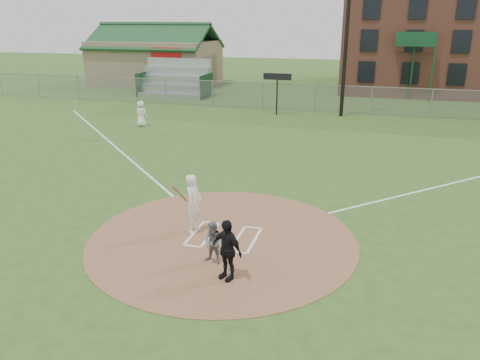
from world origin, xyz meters
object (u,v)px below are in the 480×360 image
(home_plate, at_px, (226,241))
(catcher, at_px, (214,243))
(ondeck_player, at_px, (141,114))
(batter_at_plate, at_px, (194,204))
(umpire, at_px, (227,250))

(home_plate, bearing_deg, catcher, -86.14)
(ondeck_player, distance_m, batter_at_plate, 16.51)
(home_plate, xyz_separation_m, ondeck_player, (-10.20, 14.24, 0.77))
(catcher, distance_m, umpire, 0.94)
(batter_at_plate, bearing_deg, ondeck_player, 123.09)
(catcher, bearing_deg, ondeck_player, 135.34)
(umpire, xyz_separation_m, batter_at_plate, (-1.89, 2.47, 0.13))
(catcher, height_order, batter_at_plate, batter_at_plate)
(catcher, distance_m, ondeck_player, 18.70)
(catcher, xyz_separation_m, batter_at_plate, (-1.28, 1.78, 0.35))
(home_plate, distance_m, batter_at_plate, 1.58)
(catcher, bearing_deg, umpire, -36.90)
(ondeck_player, relative_size, batter_at_plate, 0.83)
(batter_at_plate, bearing_deg, catcher, -54.17)
(ondeck_player, xyz_separation_m, batter_at_plate, (9.01, -13.83, 0.18))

